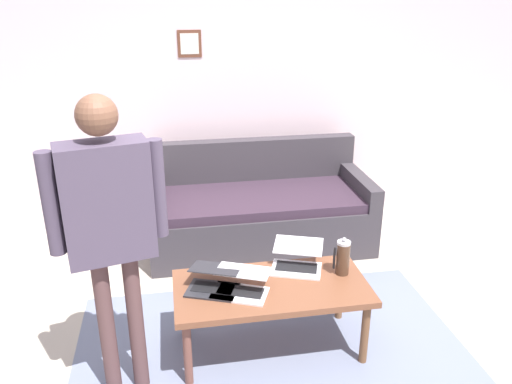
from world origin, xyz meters
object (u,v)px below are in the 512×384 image
at_px(couch, 259,211).
at_px(laptop_center, 241,285).
at_px(coffee_table, 271,292).
at_px(person_standing, 109,216).
at_px(french_press, 343,257).
at_px(laptop_right, 214,282).
at_px(laptop_left, 297,261).

xyz_separation_m(couch, laptop_center, (0.38, 1.51, 0.20)).
relative_size(coffee_table, person_standing, 0.70).
distance_m(couch, french_press, 1.47).
bearing_deg(laptop_center, laptop_right, -21.68).
relative_size(french_press, person_standing, 0.15).
xyz_separation_m(laptop_right, french_press, (-0.82, -0.03, 0.07)).
bearing_deg(couch, laptop_left, 90.87).
distance_m(laptop_left, person_standing, 1.30).
relative_size(couch, laptop_left, 4.53).
xyz_separation_m(laptop_center, person_standing, (0.69, 0.18, 0.59)).
bearing_deg(laptop_center, laptop_left, -150.88).
bearing_deg(couch, laptop_center, 75.72).
xyz_separation_m(laptop_left, laptop_right, (0.56, 0.16, -0.00)).
height_order(laptop_left, person_standing, person_standing).
relative_size(coffee_table, laptop_right, 3.11).
distance_m(couch, coffee_table, 1.49).
bearing_deg(person_standing, couch, -122.54).
bearing_deg(coffee_table, laptop_center, 9.85).
distance_m(coffee_table, laptop_center, 0.22).
height_order(laptop_center, person_standing, person_standing).
distance_m(laptop_center, person_standing, 0.92).
height_order(laptop_right, french_press, french_press).
xyz_separation_m(couch, coffee_table, (0.19, 1.47, 0.11)).
relative_size(couch, coffee_table, 1.61).
xyz_separation_m(couch, laptop_left, (-0.02, 1.28, 0.20)).
xyz_separation_m(coffee_table, laptop_left, (-0.21, -0.19, 0.10)).
height_order(laptop_center, laptop_right, laptop_right).
bearing_deg(coffee_table, couch, -97.34).
relative_size(couch, laptop_center, 4.66).
height_order(couch, french_press, couch).
bearing_deg(person_standing, laptop_center, -165.67).
relative_size(couch, laptop_right, 5.01).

